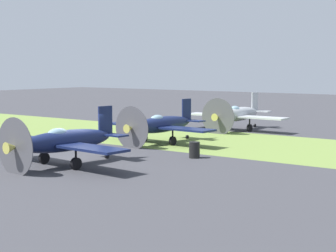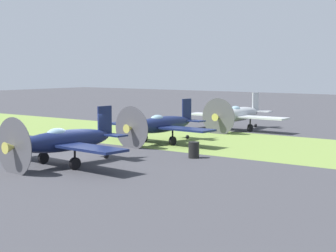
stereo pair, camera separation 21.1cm
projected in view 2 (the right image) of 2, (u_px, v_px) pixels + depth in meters
ground_plane at (73, 161)px, 30.15m from camera, size 160.00×160.00×0.00m
grass_verge at (192, 139)px, 39.26m from camera, size 120.00×11.00×0.01m
airplane_lead at (63, 141)px, 28.46m from camera, size 8.57×6.78×3.05m
airplane_wingman at (161, 125)px, 36.91m from camera, size 8.31×6.58×2.96m
airplane_trail at (238, 114)px, 44.45m from camera, size 8.54×6.80×3.06m
fuel_drum at (194, 150)px, 30.98m from camera, size 0.60×0.60×0.90m
runway_marker_cone at (91, 137)px, 38.79m from camera, size 0.36×0.36×0.44m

